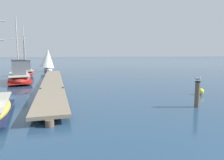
% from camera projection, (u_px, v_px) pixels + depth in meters
% --- Properties ---
extents(floating_dock, '(2.31, 23.34, 0.53)m').
position_uv_depth(floating_dock, '(53.00, 81.00, 19.24)').
color(floating_dock, gray).
rests_on(floating_dock, ground).
extents(fishing_boat_1, '(3.39, 6.90, 6.79)m').
position_uv_depth(fishing_boat_1, '(19.00, 76.00, 20.99)').
color(fishing_boat_1, '#AD2823').
rests_on(fishing_boat_1, ground).
extents(fishing_boat_3, '(2.87, 6.97, 6.84)m').
position_uv_depth(fishing_boat_3, '(26.00, 71.00, 27.27)').
color(fishing_boat_3, '#AD2823').
rests_on(fishing_boat_3, ground).
extents(mooring_piling, '(0.30, 0.30, 1.47)m').
position_uv_depth(mooring_piling, '(197.00, 94.00, 11.27)').
color(mooring_piling, brown).
rests_on(mooring_piling, ground).
extents(perched_seagull, '(0.33, 0.28, 0.27)m').
position_uv_depth(perched_seagull, '(198.00, 79.00, 11.17)').
color(perched_seagull, gold).
rests_on(perched_seagull, mooring_piling).
extents(mooring_buoy, '(0.49, 0.49, 0.57)m').
position_uv_depth(mooring_buoy, '(200.00, 91.00, 14.79)').
color(mooring_buoy, yellow).
rests_on(mooring_buoy, ground).
extents(distant_sailboat, '(3.16, 4.83, 4.17)m').
position_uv_depth(distant_sailboat, '(48.00, 60.00, 34.01)').
color(distant_sailboat, silver).
rests_on(distant_sailboat, ground).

